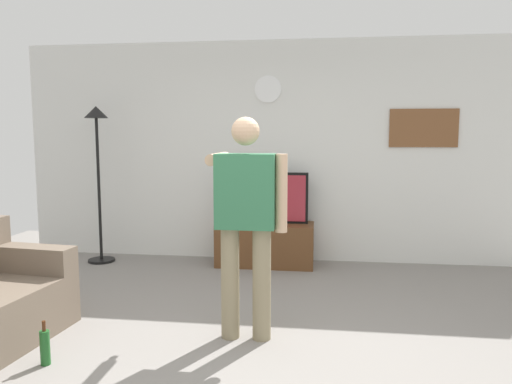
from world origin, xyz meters
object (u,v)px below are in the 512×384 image
person_standing_nearer_lamp (246,214)px  television (266,198)px  framed_picture (424,128)px  floor_lamp (97,152)px  wall_clock (268,89)px  beverage_bottle (45,347)px  tv_stand (265,244)px

person_standing_nearer_lamp → television: bearing=92.3°
television → framed_picture: bearing=7.7°
framed_picture → television: bearing=-172.3°
floor_lamp → person_standing_nearer_lamp: bearing=-43.4°
floor_lamp → person_standing_nearer_lamp: (2.12, -2.00, -0.40)m
wall_clock → framed_picture: wall_clock is taller
framed_picture → floor_lamp: 3.90m
wall_clock → beverage_bottle: 3.80m
framed_picture → person_standing_nearer_lamp: framed_picture is taller
tv_stand → television: bearing=90.0°
television → tv_stand: bearing=-90.0°
floor_lamp → person_standing_nearer_lamp: floor_lamp is taller
wall_clock → framed_picture: 1.90m
tv_stand → wall_clock: size_ratio=3.56×
television → wall_clock: bearing=90.0°
tv_stand → person_standing_nearer_lamp: bearing=-87.6°
television → beverage_bottle: size_ratio=3.29×
wall_clock → floor_lamp: bearing=-169.1°
tv_stand → wall_clock: bearing=90.0°
person_standing_nearer_lamp → tv_stand: bearing=92.4°
floor_lamp → beverage_bottle: floor_lamp is taller
framed_picture → beverage_bottle: framed_picture is taller
floor_lamp → person_standing_nearer_lamp: 2.94m
television → floor_lamp: floor_lamp is taller
framed_picture → floor_lamp: floor_lamp is taller
tv_stand → beverage_bottle: bearing=-113.8°
wall_clock → framed_picture: (1.84, 0.00, -0.47)m
beverage_bottle → person_standing_nearer_lamp: bearing=25.8°
framed_picture → beverage_bottle: (-3.05, -3.01, -1.51)m
beverage_bottle → tv_stand: bearing=66.2°
framed_picture → wall_clock: bearing=-179.8°
television → beverage_bottle: television is taller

